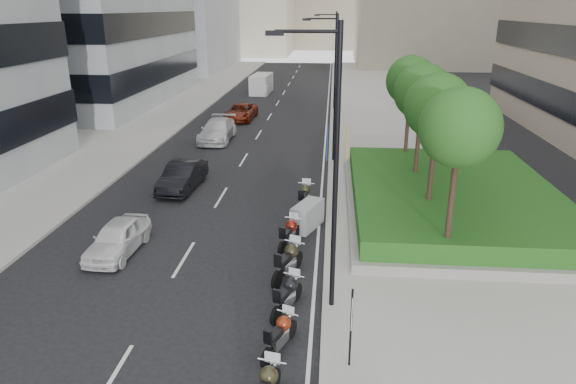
# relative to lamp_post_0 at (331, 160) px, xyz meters

# --- Properties ---
(ground) EXTENTS (160.00, 160.00, 0.00)m
(ground) POSITION_rel_lamp_post_0_xyz_m (-4.14, -1.00, -5.07)
(ground) COLOR black
(ground) RESTS_ON ground
(sidewalk_right) EXTENTS (10.00, 100.00, 0.15)m
(sidewalk_right) POSITION_rel_lamp_post_0_xyz_m (4.86, 29.00, -4.99)
(sidewalk_right) COLOR #9E9B93
(sidewalk_right) RESTS_ON ground
(sidewalk_left) EXTENTS (8.00, 100.00, 0.15)m
(sidewalk_left) POSITION_rel_lamp_post_0_xyz_m (-16.14, 29.00, -4.99)
(sidewalk_left) COLOR #9E9B93
(sidewalk_left) RESTS_ON ground
(lane_edge) EXTENTS (0.12, 100.00, 0.01)m
(lane_edge) POSITION_rel_lamp_post_0_xyz_m (-0.44, 29.00, -5.06)
(lane_edge) COLOR silver
(lane_edge) RESTS_ON ground
(lane_centre) EXTENTS (0.12, 100.00, 0.01)m
(lane_centre) POSITION_rel_lamp_post_0_xyz_m (-5.64, 29.00, -5.06)
(lane_centre) COLOR silver
(lane_centre) RESTS_ON ground
(planter) EXTENTS (10.00, 14.00, 0.40)m
(planter) POSITION_rel_lamp_post_0_xyz_m (5.86, 9.00, -4.72)
(planter) COLOR gray
(planter) RESTS_ON sidewalk_right
(hedge) EXTENTS (9.40, 13.40, 0.80)m
(hedge) POSITION_rel_lamp_post_0_xyz_m (5.86, 9.00, -4.12)
(hedge) COLOR #1B4212
(hedge) RESTS_ON planter
(tree_0) EXTENTS (2.80, 2.80, 6.30)m
(tree_0) POSITION_rel_lamp_post_0_xyz_m (4.36, 3.00, 0.36)
(tree_0) COLOR #332319
(tree_0) RESTS_ON planter
(tree_1) EXTENTS (2.80, 2.80, 6.30)m
(tree_1) POSITION_rel_lamp_post_0_xyz_m (4.36, 7.00, 0.36)
(tree_1) COLOR #332319
(tree_1) RESTS_ON planter
(tree_2) EXTENTS (2.80, 2.80, 6.30)m
(tree_2) POSITION_rel_lamp_post_0_xyz_m (4.36, 11.00, 0.36)
(tree_2) COLOR #332319
(tree_2) RESTS_ON planter
(tree_3) EXTENTS (2.80, 2.80, 6.30)m
(tree_3) POSITION_rel_lamp_post_0_xyz_m (4.36, 15.00, 0.36)
(tree_3) COLOR #332319
(tree_3) RESTS_ON planter
(lamp_post_0) EXTENTS (2.34, 0.45, 9.00)m
(lamp_post_0) POSITION_rel_lamp_post_0_xyz_m (0.00, 0.00, 0.00)
(lamp_post_0) COLOR black
(lamp_post_0) RESTS_ON ground
(lamp_post_1) EXTENTS (2.34, 0.45, 9.00)m
(lamp_post_1) POSITION_rel_lamp_post_0_xyz_m (0.00, 17.00, 0.00)
(lamp_post_1) COLOR black
(lamp_post_1) RESTS_ON ground
(lamp_post_2) EXTENTS (2.34, 0.45, 9.00)m
(lamp_post_2) POSITION_rel_lamp_post_0_xyz_m (0.00, 35.00, 0.00)
(lamp_post_2) COLOR black
(lamp_post_2) RESTS_ON ground
(parking_sign) EXTENTS (0.06, 0.32, 2.50)m
(parking_sign) POSITION_rel_lamp_post_0_xyz_m (0.66, -3.00, -3.61)
(parking_sign) COLOR black
(parking_sign) RESTS_ON ground
(motorcycle_1) EXTENTS (0.96, 1.93, 1.02)m
(motorcycle_1) POSITION_rel_lamp_post_0_xyz_m (-1.30, -2.36, -4.52)
(motorcycle_1) COLOR black
(motorcycle_1) RESTS_ON ground
(motorcycle_2) EXTENTS (0.98, 2.09, 1.09)m
(motorcycle_2) POSITION_rel_lamp_post_0_xyz_m (-1.27, -0.29, -4.48)
(motorcycle_2) COLOR black
(motorcycle_2) RESTS_ON ground
(motorcycle_3) EXTENTS (1.08, 2.31, 1.20)m
(motorcycle_3) POSITION_rel_lamp_post_0_xyz_m (-1.44, 1.94, -4.42)
(motorcycle_3) COLOR black
(motorcycle_3) RESTS_ON ground
(motorcycle_4) EXTENTS (0.89, 2.22, 1.13)m
(motorcycle_4) POSITION_rel_lamp_post_0_xyz_m (-1.60, 4.37, -4.46)
(motorcycle_4) COLOR black
(motorcycle_4) RESTS_ON ground
(motorcycle_5) EXTENTS (1.46, 2.09, 1.18)m
(motorcycle_5) POSITION_rel_lamp_post_0_xyz_m (-0.96, 6.43, -4.48)
(motorcycle_5) COLOR black
(motorcycle_5) RESTS_ON ground
(motorcycle_6) EXTENTS (0.80, 2.41, 1.20)m
(motorcycle_6) POSITION_rel_lamp_post_0_xyz_m (-1.23, 8.63, -4.42)
(motorcycle_6) COLOR black
(motorcycle_6) RESTS_ON ground
(car_a) EXTENTS (1.74, 3.96, 1.33)m
(car_a) POSITION_rel_lamp_post_0_xyz_m (-8.38, 3.32, -4.40)
(car_a) COLOR white
(car_a) RESTS_ON ground
(car_b) EXTENTS (1.83, 4.55, 1.47)m
(car_b) POSITION_rel_lamp_post_0_xyz_m (-7.96, 11.11, -4.33)
(car_b) COLOR black
(car_b) RESTS_ON ground
(car_c) EXTENTS (2.18, 5.36, 1.55)m
(car_c) POSITION_rel_lamp_post_0_xyz_m (-8.41, 21.94, -4.29)
(car_c) COLOR silver
(car_c) RESTS_ON ground
(car_d) EXTENTS (2.51, 5.06, 1.38)m
(car_d) POSITION_rel_lamp_post_0_xyz_m (-7.98, 29.49, -4.38)
(car_d) COLOR maroon
(car_d) RESTS_ON ground
(delivery_van) EXTENTS (2.19, 5.14, 2.12)m
(delivery_van) POSITION_rel_lamp_post_0_xyz_m (-8.18, 44.19, -4.08)
(delivery_van) COLOR silver
(delivery_van) RESTS_ON ground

